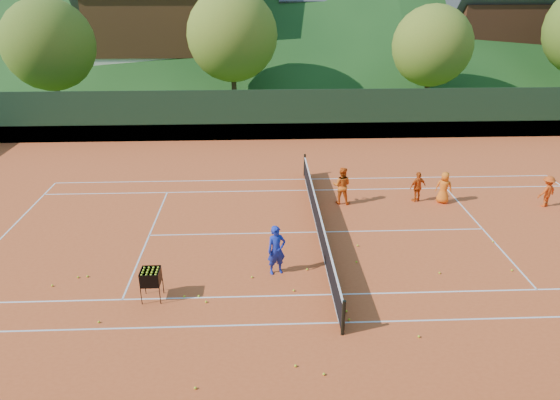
{
  "coord_description": "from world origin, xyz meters",
  "views": [
    {
      "loc": [
        -2.15,
        -16.82,
        8.91
      ],
      "look_at": [
        -1.46,
        0.0,
        1.39
      ],
      "focal_mm": 32.0,
      "sensor_mm": 36.0,
      "label": 1
    }
  ],
  "objects_px": {
    "student_a": "(342,185)",
    "student_c": "(444,188)",
    "tennis_net": "(318,220)",
    "student_d": "(547,191)",
    "chalet_left": "(169,18)",
    "chalet_right": "(503,22)",
    "student_b": "(418,187)",
    "ball_hopper": "(151,278)",
    "chalet_mid": "(342,22)",
    "coach": "(276,250)"
  },
  "relations": [
    {
      "from": "coach",
      "to": "student_a",
      "type": "xyz_separation_m",
      "value": [
        2.97,
        5.44,
        -0.03
      ]
    },
    {
      "from": "student_b",
      "to": "chalet_left",
      "type": "bearing_deg",
      "value": -83.03
    },
    {
      "from": "chalet_left",
      "to": "student_a",
      "type": "bearing_deg",
      "value": -67.58
    },
    {
      "from": "student_d",
      "to": "chalet_right",
      "type": "distance_m",
      "value": 30.13
    },
    {
      "from": "student_d",
      "to": "chalet_left",
      "type": "distance_m",
      "value": 34.7
    },
    {
      "from": "student_c",
      "to": "tennis_net",
      "type": "height_order",
      "value": "student_c"
    },
    {
      "from": "student_a",
      "to": "student_d",
      "type": "relative_size",
      "value": 1.2
    },
    {
      "from": "student_a",
      "to": "student_c",
      "type": "relative_size",
      "value": 1.17
    },
    {
      "from": "student_c",
      "to": "tennis_net",
      "type": "relative_size",
      "value": 0.12
    },
    {
      "from": "ball_hopper",
      "to": "chalet_left",
      "type": "xyz_separation_m",
      "value": [
        -4.53,
        34.1,
        4.88
      ]
    },
    {
      "from": "student_b",
      "to": "chalet_mid",
      "type": "distance_m",
      "value": 31.6
    },
    {
      "from": "student_c",
      "to": "chalet_right",
      "type": "height_order",
      "value": "chalet_right"
    },
    {
      "from": "chalet_left",
      "to": "chalet_right",
      "type": "distance_m",
      "value": 30.0
    },
    {
      "from": "student_a",
      "to": "chalet_left",
      "type": "relative_size",
      "value": 0.12
    },
    {
      "from": "student_c",
      "to": "tennis_net",
      "type": "distance_m",
      "value": 6.2
    },
    {
      "from": "chalet_mid",
      "to": "chalet_left",
      "type": "bearing_deg",
      "value": -165.96
    },
    {
      "from": "tennis_net",
      "to": "ball_hopper",
      "type": "bearing_deg",
      "value": -143.19
    },
    {
      "from": "coach",
      "to": "ball_hopper",
      "type": "height_order",
      "value": "coach"
    },
    {
      "from": "coach",
      "to": "ball_hopper",
      "type": "xyz_separation_m",
      "value": [
        -3.79,
        -1.31,
        -0.1
      ]
    },
    {
      "from": "ball_hopper",
      "to": "chalet_right",
      "type": "height_order",
      "value": "chalet_right"
    },
    {
      "from": "student_b",
      "to": "ball_hopper",
      "type": "bearing_deg",
      "value": 12.93
    },
    {
      "from": "student_b",
      "to": "chalet_right",
      "type": "bearing_deg",
      "value": -140.63
    },
    {
      "from": "student_d",
      "to": "student_a",
      "type": "bearing_deg",
      "value": -26.59
    },
    {
      "from": "student_a",
      "to": "student_c",
      "type": "xyz_separation_m",
      "value": [
        4.38,
        -0.13,
        -0.12
      ]
    },
    {
      "from": "student_a",
      "to": "chalet_mid",
      "type": "bearing_deg",
      "value": -84.44
    },
    {
      "from": "student_b",
      "to": "student_a",
      "type": "bearing_deg",
      "value": -20.01
    },
    {
      "from": "student_b",
      "to": "tennis_net",
      "type": "bearing_deg",
      "value": 9.46
    },
    {
      "from": "student_c",
      "to": "chalet_left",
      "type": "bearing_deg",
      "value": -37.28
    },
    {
      "from": "student_a",
      "to": "chalet_right",
      "type": "xyz_separation_m",
      "value": [
        18.72,
        27.35,
        4.42
      ]
    },
    {
      "from": "student_b",
      "to": "tennis_net",
      "type": "height_order",
      "value": "student_b"
    },
    {
      "from": "ball_hopper",
      "to": "chalet_mid",
      "type": "xyz_separation_m",
      "value": [
        11.47,
        38.1,
        4.22
      ]
    },
    {
      "from": "student_c",
      "to": "chalet_mid",
      "type": "xyz_separation_m",
      "value": [
        0.34,
        31.48,
        4.27
      ]
    },
    {
      "from": "student_b",
      "to": "ball_hopper",
      "type": "distance_m",
      "value": 12.16
    },
    {
      "from": "student_d",
      "to": "chalet_mid",
      "type": "bearing_deg",
      "value": -105.24
    },
    {
      "from": "ball_hopper",
      "to": "chalet_left",
      "type": "distance_m",
      "value": 34.74
    },
    {
      "from": "student_d",
      "to": "chalet_right",
      "type": "xyz_separation_m",
      "value": [
        10.12,
        28.01,
        4.56
      ]
    },
    {
      "from": "chalet_right",
      "to": "student_d",
      "type": "bearing_deg",
      "value": -109.87
    },
    {
      "from": "coach",
      "to": "chalet_left",
      "type": "height_order",
      "value": "chalet_left"
    },
    {
      "from": "student_c",
      "to": "student_d",
      "type": "bearing_deg",
      "value": -164.18
    },
    {
      "from": "chalet_mid",
      "to": "chalet_right",
      "type": "relative_size",
      "value": 1.06
    },
    {
      "from": "coach",
      "to": "tennis_net",
      "type": "bearing_deg",
      "value": 40.74
    },
    {
      "from": "coach",
      "to": "student_b",
      "type": "xyz_separation_m",
      "value": [
        6.28,
        5.51,
        -0.17
      ]
    },
    {
      "from": "student_a",
      "to": "chalet_left",
      "type": "distance_m",
      "value": 29.97
    },
    {
      "from": "ball_hopper",
      "to": "student_b",
      "type": "bearing_deg",
      "value": 34.1
    },
    {
      "from": "student_d",
      "to": "chalet_right",
      "type": "height_order",
      "value": "chalet_right"
    },
    {
      "from": "tennis_net",
      "to": "chalet_left",
      "type": "distance_m",
      "value": 32.04
    },
    {
      "from": "student_a",
      "to": "chalet_right",
      "type": "relative_size",
      "value": 0.14
    },
    {
      "from": "student_d",
      "to": "chalet_left",
      "type": "relative_size",
      "value": 0.1
    },
    {
      "from": "chalet_mid",
      "to": "student_a",
      "type": "bearing_deg",
      "value": -98.56
    },
    {
      "from": "chalet_mid",
      "to": "coach",
      "type": "bearing_deg",
      "value": -101.8
    }
  ]
}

